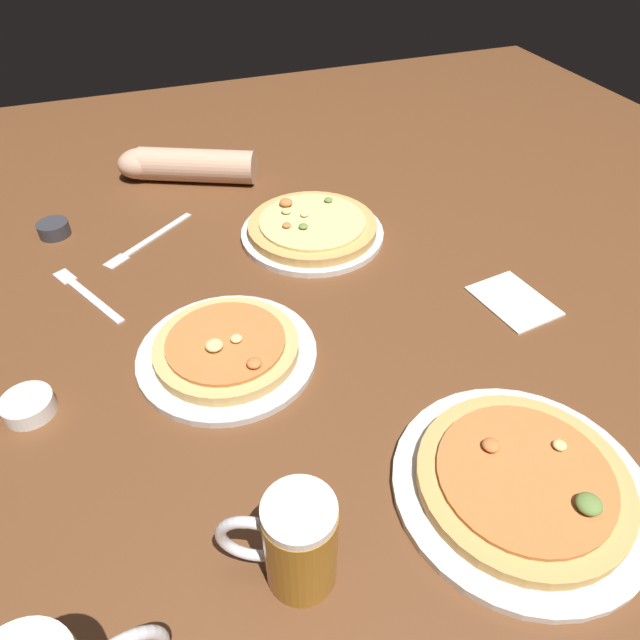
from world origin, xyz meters
name	(u,v)px	position (x,y,z in m)	size (l,w,h in m)	color
ground_plane	(320,336)	(0.00, 0.00, -0.01)	(2.40, 2.40, 0.03)	brown
pizza_plate_near	(522,483)	(0.13, -0.36, 0.02)	(0.31, 0.31, 0.05)	silver
pizza_plate_far	(312,229)	(0.08, 0.26, 0.02)	(0.28, 0.28, 0.05)	silver
pizza_plate_side	(227,350)	(-0.15, -0.01, 0.02)	(0.27, 0.27, 0.05)	silver
beer_mug_amber	(296,542)	(-0.16, -0.36, 0.07)	(0.12, 0.08, 0.13)	#9E6619
ramekin_sauce	(54,229)	(-0.40, 0.44, 0.01)	(0.06, 0.06, 0.03)	#333338
ramekin_butter	(28,406)	(-0.44, -0.02, 0.01)	(0.07, 0.07, 0.03)	white
napkin_folded	(514,300)	(0.33, -0.05, 0.00)	(0.10, 0.14, 0.01)	white
fork_left	(86,293)	(-0.35, 0.22, 0.00)	(0.11, 0.19, 0.01)	silver
fork_spare	(148,240)	(-0.23, 0.36, 0.00)	(0.19, 0.15, 0.01)	silver
diner_arm	(181,165)	(-0.12, 0.59, 0.04)	(0.30, 0.18, 0.07)	tan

